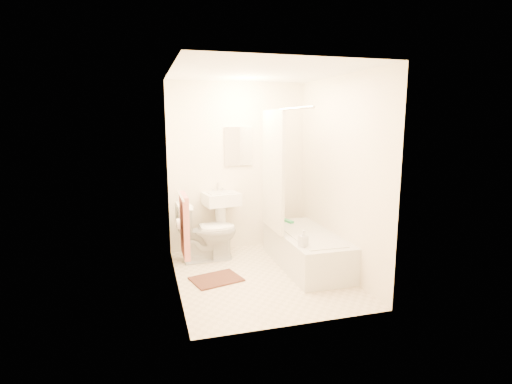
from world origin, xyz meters
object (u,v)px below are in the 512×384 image
object	(u,v)px
bath_mat	(216,279)
bathtub	(306,249)
sink	(221,220)
toilet	(207,232)
soap_bottle	(303,239)

from	to	relation	value
bath_mat	bathtub	bearing A→B (deg)	7.16
sink	toilet	bearing A→B (deg)	-139.81
sink	soap_bottle	xyz separation A→B (m)	(0.69, -1.36, 0.07)
bathtub	toilet	bearing A→B (deg)	154.41
toilet	sink	size ratio (longest dim) A/B	0.85
toilet	bathtub	world-z (taller)	toilet
toilet	soap_bottle	xyz separation A→B (m)	(0.94, -1.07, 0.14)
sink	bath_mat	size ratio (longest dim) A/B	1.67
sink	soap_bottle	size ratio (longest dim) A/B	4.91
bathtub	bath_mat	xyz separation A→B (m)	(-1.21, -0.15, -0.21)
bathtub	soap_bottle	bearing A→B (deg)	-116.72
bathtub	sink	bearing A→B (deg)	137.60
bath_mat	soap_bottle	distance (m)	1.15
sink	bathtub	world-z (taller)	sink
toilet	sink	bearing A→B (deg)	-43.04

